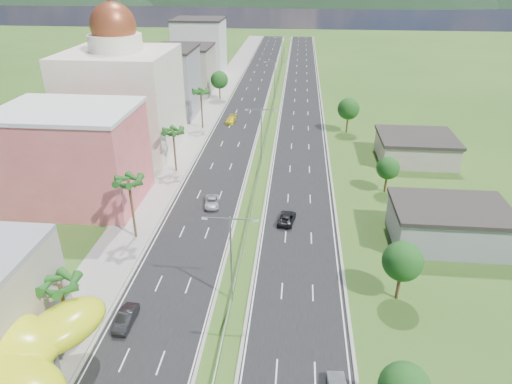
# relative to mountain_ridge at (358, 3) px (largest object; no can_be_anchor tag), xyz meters

# --- Properties ---
(ground) EXTENTS (500.00, 500.00, 0.00)m
(ground) POSITION_rel_mountain_ridge_xyz_m (-60.00, -450.00, 0.00)
(ground) COLOR #2D5119
(ground) RESTS_ON ground
(road_left) EXTENTS (11.00, 260.00, 0.04)m
(road_left) POSITION_rel_mountain_ridge_xyz_m (-67.50, -360.00, 0.02)
(road_left) COLOR black
(road_left) RESTS_ON ground
(road_right) EXTENTS (11.00, 260.00, 0.04)m
(road_right) POSITION_rel_mountain_ridge_xyz_m (-52.50, -360.00, 0.02)
(road_right) COLOR black
(road_right) RESTS_ON ground
(sidewalk_left) EXTENTS (7.00, 260.00, 0.12)m
(sidewalk_left) POSITION_rel_mountain_ridge_xyz_m (-77.00, -360.00, 0.06)
(sidewalk_left) COLOR gray
(sidewalk_left) RESTS_ON ground
(median_guardrail) EXTENTS (0.10, 216.06, 0.76)m
(median_guardrail) POSITION_rel_mountain_ridge_xyz_m (-60.00, -378.01, 0.62)
(median_guardrail) COLOR gray
(median_guardrail) RESTS_ON ground
(streetlight_median_b) EXTENTS (6.04, 0.25, 11.00)m
(streetlight_median_b) POSITION_rel_mountain_ridge_xyz_m (-60.00, -440.00, 6.75)
(streetlight_median_b) COLOR gray
(streetlight_median_b) RESTS_ON ground
(streetlight_median_c) EXTENTS (6.04, 0.25, 11.00)m
(streetlight_median_c) POSITION_rel_mountain_ridge_xyz_m (-60.00, -400.00, 6.75)
(streetlight_median_c) COLOR gray
(streetlight_median_c) RESTS_ON ground
(streetlight_median_d) EXTENTS (6.04, 0.25, 11.00)m
(streetlight_median_d) POSITION_rel_mountain_ridge_xyz_m (-60.00, -355.00, 6.75)
(streetlight_median_d) COLOR gray
(streetlight_median_d) RESTS_ON ground
(streetlight_median_e) EXTENTS (6.04, 0.25, 11.00)m
(streetlight_median_e) POSITION_rel_mountain_ridge_xyz_m (-60.00, -310.00, 6.75)
(streetlight_median_e) COLOR gray
(streetlight_median_e) RESTS_ON ground
(pink_shophouse) EXTENTS (20.00, 15.00, 15.00)m
(pink_shophouse) POSITION_rel_mountain_ridge_xyz_m (-88.00, -418.00, 7.50)
(pink_shophouse) COLOR #D6585B
(pink_shophouse) RESTS_ON ground
(domed_building) EXTENTS (20.00, 20.00, 28.70)m
(domed_building) POSITION_rel_mountain_ridge_xyz_m (-88.00, -395.00, 11.35)
(domed_building) COLOR beige
(domed_building) RESTS_ON ground
(midrise_grey) EXTENTS (16.00, 15.00, 16.00)m
(midrise_grey) POSITION_rel_mountain_ridge_xyz_m (-87.00, -370.00, 8.00)
(midrise_grey) COLOR gray
(midrise_grey) RESTS_ON ground
(midrise_beige) EXTENTS (16.00, 15.00, 13.00)m
(midrise_beige) POSITION_rel_mountain_ridge_xyz_m (-87.00, -348.00, 6.50)
(midrise_beige) COLOR #9F9283
(midrise_beige) RESTS_ON ground
(midrise_white) EXTENTS (16.00, 15.00, 18.00)m
(midrise_white) POSITION_rel_mountain_ridge_xyz_m (-87.00, -325.00, 9.00)
(midrise_white) COLOR silver
(midrise_white) RESTS_ON ground
(shed_near) EXTENTS (15.00, 10.00, 5.00)m
(shed_near) POSITION_rel_mountain_ridge_xyz_m (-32.00, -425.00, 2.50)
(shed_near) COLOR gray
(shed_near) RESTS_ON ground
(shed_far) EXTENTS (14.00, 12.00, 4.40)m
(shed_far) POSITION_rel_mountain_ridge_xyz_m (-30.00, -395.00, 2.20)
(shed_far) COLOR #9F9283
(shed_far) RESTS_ON ground
(palm_tree_b) EXTENTS (3.60, 3.60, 8.10)m
(palm_tree_b) POSITION_rel_mountain_ridge_xyz_m (-75.50, -448.00, 7.06)
(palm_tree_b) COLOR #47301C
(palm_tree_b) RESTS_ON ground
(palm_tree_c) EXTENTS (3.60, 3.60, 9.60)m
(palm_tree_c) POSITION_rel_mountain_ridge_xyz_m (-75.50, -428.00, 8.50)
(palm_tree_c) COLOR #47301C
(palm_tree_c) RESTS_ON ground
(palm_tree_d) EXTENTS (3.60, 3.60, 8.60)m
(palm_tree_d) POSITION_rel_mountain_ridge_xyz_m (-75.50, -405.00, 7.54)
(palm_tree_d) COLOR #47301C
(palm_tree_d) RESTS_ON ground
(palm_tree_e) EXTENTS (3.60, 3.60, 9.40)m
(palm_tree_e) POSITION_rel_mountain_ridge_xyz_m (-75.50, -380.00, 8.31)
(palm_tree_e) COLOR #47301C
(palm_tree_e) RESTS_ON ground
(leafy_tree_lfar) EXTENTS (4.90, 4.90, 8.05)m
(leafy_tree_lfar) POSITION_rel_mountain_ridge_xyz_m (-75.50, -355.00, 5.58)
(leafy_tree_lfar) COLOR #47301C
(leafy_tree_lfar) RESTS_ON ground
(leafy_tree_rb) EXTENTS (4.55, 4.55, 7.47)m
(leafy_tree_rb) POSITION_rel_mountain_ridge_xyz_m (-41.00, -438.00, 5.18)
(leafy_tree_rb) COLOR #47301C
(leafy_tree_rb) RESTS_ON ground
(leafy_tree_rc) EXTENTS (3.85, 3.85, 6.33)m
(leafy_tree_rc) POSITION_rel_mountain_ridge_xyz_m (-38.00, -410.00, 4.37)
(leafy_tree_rc) COLOR #47301C
(leafy_tree_rc) RESTS_ON ground
(leafy_tree_rd) EXTENTS (4.90, 4.90, 8.05)m
(leafy_tree_rd) POSITION_rel_mountain_ridge_xyz_m (-42.00, -380.00, 5.58)
(leafy_tree_rd) COLOR #47301C
(leafy_tree_rd) RESTS_ON ground
(mountain_ridge) EXTENTS (860.00, 140.00, 90.00)m
(mountain_ridge) POSITION_rel_mountain_ridge_xyz_m (0.00, 0.00, 0.00)
(mountain_ridge) COLOR black
(mountain_ridge) RESTS_ON ground
(car_dark_left) EXTENTS (1.66, 4.56, 1.49)m
(car_dark_left) POSITION_rel_mountain_ridge_xyz_m (-70.81, -445.07, 0.79)
(car_dark_left) COLOR black
(car_dark_left) RESTS_ON road_left
(car_silver_mid_left) EXTENTS (2.87, 5.04, 1.32)m
(car_silver_mid_left) POSITION_rel_mountain_ridge_xyz_m (-66.41, -417.78, 0.70)
(car_silver_mid_left) COLOR #A1A5A9
(car_silver_mid_left) RESTS_ON road_left
(car_yellow_far_left) EXTENTS (2.45, 5.14, 1.45)m
(car_yellow_far_left) POSITION_rel_mountain_ridge_xyz_m (-69.40, -375.38, 0.76)
(car_yellow_far_left) COLOR gold
(car_yellow_far_left) RESTS_ON road_left
(car_dark_far_right) EXTENTS (2.95, 5.16, 1.36)m
(car_dark_far_right) POSITION_rel_mountain_ridge_xyz_m (-54.30, -421.77, 0.72)
(car_dark_far_right) COLOR black
(car_dark_far_right) RESTS_ON road_right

